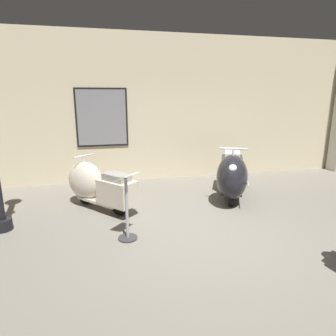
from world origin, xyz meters
name	(u,v)px	position (x,y,z in m)	size (l,w,h in m)	color
ground_plane	(208,234)	(0.00, 0.00, 0.00)	(60.00, 60.00, 0.00)	slate
showroom_back_wall	(170,109)	(0.16, 3.26, 1.72)	(18.00, 0.63, 3.44)	beige
scooter_0	(95,185)	(-1.65, 1.50, 0.44)	(1.37, 1.47, 0.96)	black
scooter_1	(232,175)	(0.99, 1.36, 0.50)	(1.22, 1.86, 1.10)	black
info_stanchion	(127,212)	(-1.19, 0.12, 0.41)	(0.38, 0.39, 0.99)	#333338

